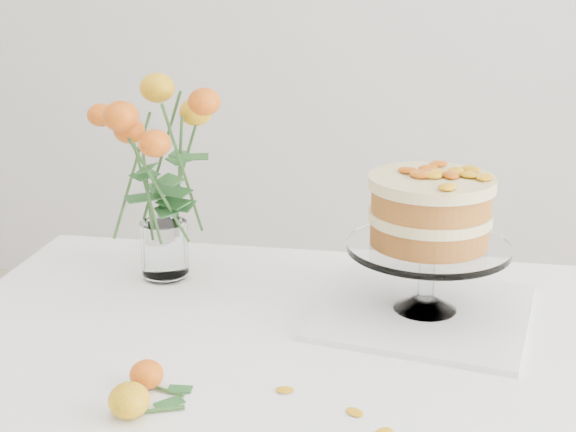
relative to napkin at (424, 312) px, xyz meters
name	(u,v)px	position (x,y,z in m)	size (l,w,h in m)	color
table	(375,413)	(-0.07, -0.18, -0.09)	(1.43, 0.93, 0.76)	tan
napkin	(424,312)	(0.00, 0.00, 0.00)	(0.33, 0.33, 0.01)	white
cake_stand	(430,218)	(0.00, 0.00, 0.16)	(0.27, 0.27, 0.24)	white
rose_vase	(159,144)	(-0.48, 0.08, 0.25)	(0.37, 0.37, 0.43)	white
loose_rose_near	(129,400)	(-0.37, -0.38, 0.02)	(0.09, 0.06, 0.05)	yellow
loose_rose_far	(147,375)	(-0.37, -0.31, 0.01)	(0.08, 0.05, 0.04)	#C64909
stray_petal_a	(285,390)	(-0.19, -0.28, 0.00)	(0.03, 0.02, 0.00)	orange
stray_petal_b	(355,412)	(-0.09, -0.32, 0.00)	(0.03, 0.02, 0.00)	orange
stray_petal_c	(384,432)	(-0.05, -0.36, 0.00)	(0.03, 0.02, 0.00)	orange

